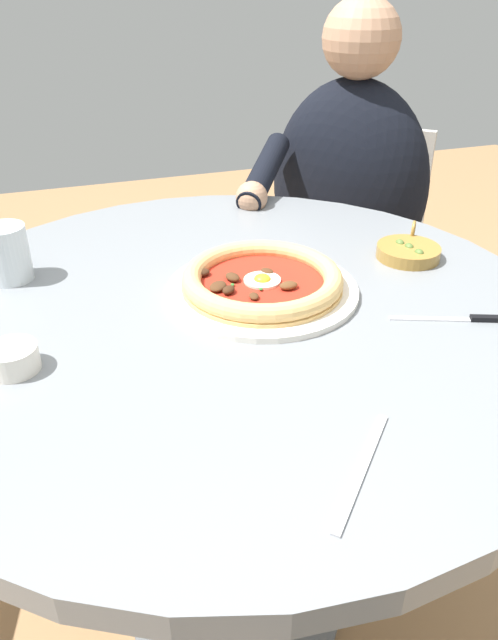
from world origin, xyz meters
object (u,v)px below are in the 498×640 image
at_px(steak_knife, 481,319).
at_px(cafe_chair_diner, 354,245).
at_px(diner_person, 342,256).
at_px(water_glass, 8,257).
at_px(ramekin_capers, 12,358).
at_px(dining_table, 231,369).
at_px(pizza_on_plate, 262,282).
at_px(fork_utensil, 362,469).
at_px(olive_pan, 408,251).

bearing_deg(steak_knife, cafe_chair_diner, 164.50).
bearing_deg(cafe_chair_diner, diner_person, -41.84).
bearing_deg(water_glass, ramekin_capers, 0.68).
height_order(dining_table, pizza_on_plate, pizza_on_plate).
bearing_deg(fork_utensil, pizza_on_plate, 175.53).
bearing_deg(ramekin_capers, water_glass, -179.32).
bearing_deg(cafe_chair_diner, steak_knife, -15.50).
height_order(ramekin_capers, cafe_chair_diner, cafe_chair_diner).
xyz_separation_m(dining_table, fork_utensil, (0.38, 0.03, 0.12)).
relative_size(dining_table, ramekin_capers, 15.14).
distance_m(steak_knife, fork_utensil, 0.38).
relative_size(olive_pan, fork_utensil, 0.85).
height_order(water_glass, cafe_chair_diner, water_glass).
distance_m(pizza_on_plate, fork_utensil, 0.41).
height_order(dining_table, olive_pan, olive_pan).
xyz_separation_m(pizza_on_plate, water_glass, (-0.18, -0.38, 0.02)).
xyz_separation_m(pizza_on_plate, ramekin_capers, (0.10, -0.38, 0.00)).
bearing_deg(diner_person, fork_utensil, -25.71).
xyz_separation_m(pizza_on_plate, diner_person, (-0.52, 0.42, -0.25)).
distance_m(water_glass, ramekin_capers, 0.28).
bearing_deg(fork_utensil, diner_person, 154.29).
distance_m(dining_table, pizza_on_plate, 0.15).
relative_size(steak_knife, ramekin_capers, 2.91).
bearing_deg(olive_pan, dining_table, -78.68).
xyz_separation_m(pizza_on_plate, olive_pan, (-0.04, 0.30, -0.01)).
distance_m(pizza_on_plate, diner_person, 0.71).
xyz_separation_m(olive_pan, diner_person, (-0.48, 0.12, -0.24)).
bearing_deg(dining_table, diner_person, 139.06).
distance_m(dining_table, fork_utensil, 0.40).
xyz_separation_m(pizza_on_plate, cafe_chair_diner, (-0.62, 0.51, -0.27)).
bearing_deg(ramekin_capers, olive_pan, 101.84).
relative_size(dining_table, cafe_chair_diner, 1.28).
distance_m(dining_table, steak_knife, 0.40).
distance_m(steak_knife, cafe_chair_diner, 0.88).
xyz_separation_m(dining_table, pizza_on_plate, (-0.03, 0.06, 0.14)).
relative_size(pizza_on_plate, fork_utensil, 2.13).
bearing_deg(olive_pan, pizza_on_plate, -81.76).
bearing_deg(steak_knife, fork_utensil, -54.80).
bearing_deg(diner_person, pizza_on_plate, -38.54).
bearing_deg(water_glass, diner_person, 113.24).
distance_m(pizza_on_plate, cafe_chair_diner, 0.85).
height_order(pizza_on_plate, olive_pan, olive_pan).
relative_size(pizza_on_plate, ramekin_capers, 4.52).
distance_m(ramekin_capers, cafe_chair_diner, 1.18).
bearing_deg(cafe_chair_diner, pizza_on_plate, -39.09).
height_order(diner_person, cafe_chair_diner, diner_person).
relative_size(dining_table, water_glass, 11.07).
bearing_deg(diner_person, ramekin_capers, -52.04).
distance_m(pizza_on_plate, steak_knife, 0.34).
height_order(water_glass, olive_pan, water_glass).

